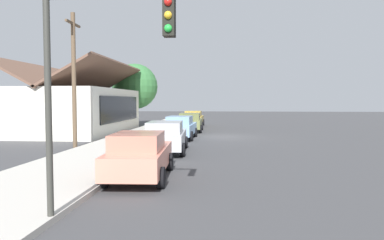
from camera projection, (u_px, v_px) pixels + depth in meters
ground_plane at (221, 137)px, 25.79m from camera, size 120.00×120.00×0.00m
sidewalk_curb at (146, 135)px, 26.27m from camera, size 60.00×4.20×0.16m
car_coral at (140, 155)px, 11.96m from camera, size 4.58×2.14×1.59m
car_silver at (166, 136)px, 18.12m from camera, size 4.99×2.30×1.59m
car_skyblue at (181, 127)px, 24.41m from camera, size 4.68×2.06×1.59m
car_olive at (190, 122)px, 30.21m from camera, size 4.71×2.14×1.59m
car_mustard at (194, 118)px, 36.17m from camera, size 4.70×1.99×1.59m
storefront_building at (76, 109)px, 29.17m from camera, size 13.02×7.91×5.73m
shade_tree at (135, 87)px, 37.17m from camera, size 4.73×4.73×6.49m
traffic_light_main at (96, 60)px, 7.38m from camera, size 0.37×2.79×5.20m
utility_pole_wooden at (74, 78)px, 19.79m from camera, size 1.80×0.24×7.50m
fire_hydrant_red at (174, 125)px, 31.02m from camera, size 0.22×0.22×0.71m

